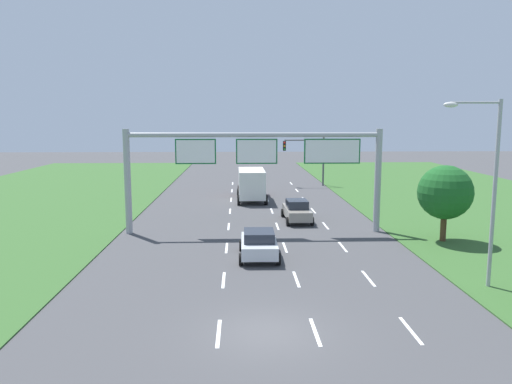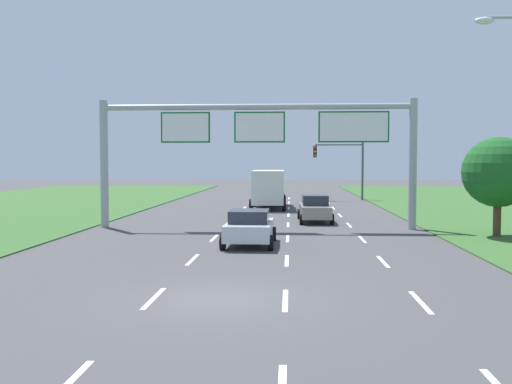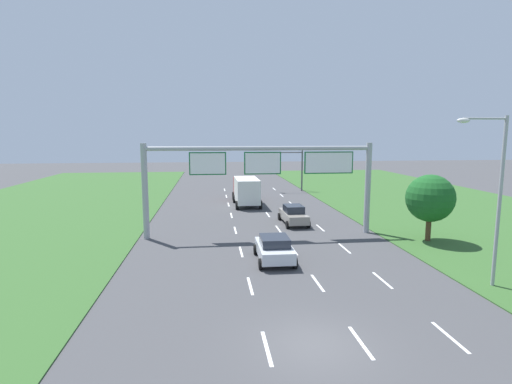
{
  "view_description": "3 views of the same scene",
  "coord_description": "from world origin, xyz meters",
  "px_view_note": "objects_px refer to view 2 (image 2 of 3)",
  "views": [
    {
      "loc": [
        -0.99,
        -17.05,
        7.64
      ],
      "look_at": [
        0.2,
        17.57,
        2.55
      ],
      "focal_mm": 35.0,
      "sensor_mm": 36.0,
      "label": 1
    },
    {
      "loc": [
        1.87,
        -14.8,
        3.63
      ],
      "look_at": [
        -0.23,
        20.01,
        1.78
      ],
      "focal_mm": 40.0,
      "sensor_mm": 36.0,
      "label": 2
    },
    {
      "loc": [
        -3.66,
        -13.24,
        7.58
      ],
      "look_at": [
        0.24,
        20.76,
        2.68
      ],
      "focal_mm": 28.0,
      "sensor_mm": 36.0,
      "label": 3
    }
  ],
  "objects_px": {
    "box_truck": "(269,187)",
    "roadside_tree_mid": "(498,172)",
    "traffic_light_mast": "(342,159)",
    "car_lead_silver": "(315,208)",
    "car_near_red": "(249,227)",
    "sign_gantry": "(262,137)"
  },
  "relations": [
    {
      "from": "box_truck",
      "to": "roadside_tree_mid",
      "type": "relative_size",
      "value": 1.61
    },
    {
      "from": "traffic_light_mast",
      "to": "roadside_tree_mid",
      "type": "xyz_separation_m",
      "value": [
        5.01,
        -26.66,
        -0.73
      ]
    },
    {
      "from": "car_lead_silver",
      "to": "car_near_red",
      "type": "bearing_deg",
      "value": -109.49
    },
    {
      "from": "box_truck",
      "to": "roadside_tree_mid",
      "type": "bearing_deg",
      "value": -56.15
    },
    {
      "from": "sign_gantry",
      "to": "roadside_tree_mid",
      "type": "distance_m",
      "value": 11.99
    },
    {
      "from": "car_near_red",
      "to": "box_truck",
      "type": "distance_m",
      "value": 20.23
    },
    {
      "from": "traffic_light_mast",
      "to": "car_near_red",
      "type": "bearing_deg",
      "value": -102.58
    },
    {
      "from": "traffic_light_mast",
      "to": "box_truck",
      "type": "bearing_deg",
      "value": -124.29
    },
    {
      "from": "sign_gantry",
      "to": "roadside_tree_mid",
      "type": "bearing_deg",
      "value": -14.94
    },
    {
      "from": "car_near_red",
      "to": "box_truck",
      "type": "height_order",
      "value": "box_truck"
    },
    {
      "from": "traffic_light_mast",
      "to": "sign_gantry",
      "type": "bearing_deg",
      "value": -105.25
    },
    {
      "from": "roadside_tree_mid",
      "to": "traffic_light_mast",
      "type": "bearing_deg",
      "value": 100.65
    },
    {
      "from": "box_truck",
      "to": "traffic_light_mast",
      "type": "distance_m",
      "value": 11.92
    },
    {
      "from": "car_near_red",
      "to": "traffic_light_mast",
      "type": "xyz_separation_m",
      "value": [
        6.67,
        29.88,
        3.07
      ]
    },
    {
      "from": "sign_gantry",
      "to": "box_truck",
      "type": "bearing_deg",
      "value": 90.65
    },
    {
      "from": "sign_gantry",
      "to": "roadside_tree_mid",
      "type": "height_order",
      "value": "sign_gantry"
    },
    {
      "from": "sign_gantry",
      "to": "traffic_light_mast",
      "type": "height_order",
      "value": "sign_gantry"
    },
    {
      "from": "car_lead_silver",
      "to": "box_truck",
      "type": "xyz_separation_m",
      "value": [
        -3.18,
        10.28,
        0.82
      ]
    },
    {
      "from": "car_near_red",
      "to": "traffic_light_mast",
      "type": "distance_m",
      "value": 30.77
    },
    {
      "from": "box_truck",
      "to": "roadside_tree_mid",
      "type": "height_order",
      "value": "roadside_tree_mid"
    },
    {
      "from": "car_near_red",
      "to": "roadside_tree_mid",
      "type": "height_order",
      "value": "roadside_tree_mid"
    },
    {
      "from": "car_lead_silver",
      "to": "roadside_tree_mid",
      "type": "bearing_deg",
      "value": -39.82
    }
  ]
}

